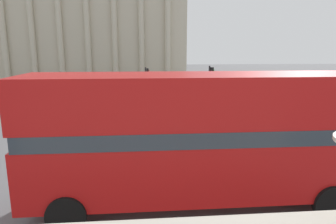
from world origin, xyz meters
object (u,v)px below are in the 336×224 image
plaza_building_left (95,30)px  pedestrian_yellow (181,118)px  pedestrian_blue (95,87)px  traffic_light_far (147,80)px  car_black (278,114)px  traffic_light_mid (210,84)px  traffic_light_near (266,111)px  double_decker_bus (197,135)px  pedestrian_white (108,84)px

plaza_building_left → pedestrian_yellow: plaza_building_left is taller
pedestrian_blue → traffic_light_far: bearing=68.0°
plaza_building_left → traffic_light_far: (8.84, -29.17, -6.23)m
plaza_building_left → car_black: (17.51, -38.10, -7.74)m
traffic_light_mid → traffic_light_near: bearing=-86.9°
double_decker_bus → traffic_light_far: 19.15m
traffic_light_near → pedestrian_white: traffic_light_near is taller
traffic_light_near → pedestrian_blue: size_ratio=2.14×
double_decker_bus → plaza_building_left: 49.69m
pedestrian_yellow → double_decker_bus: bearing=70.8°
plaza_building_left → pedestrian_white: size_ratio=19.59×
double_decker_bus → traffic_light_near: (3.67, 3.56, -0.03)m
plaza_building_left → traffic_light_mid: bearing=-69.7°
traffic_light_near → car_black: 7.77m
pedestrian_white → double_decker_bus: bearing=-159.8°
double_decker_bus → car_black: bearing=46.6°
plaza_building_left → traffic_light_far: bearing=-73.1°
double_decker_bus → traffic_light_far: (-1.25, 19.11, -0.16)m
traffic_light_near → pedestrian_blue: traffic_light_near is taller
plaza_building_left → traffic_light_mid: plaza_building_left is taller
traffic_light_far → pedestrian_white: size_ratio=2.04×
double_decker_bus → traffic_light_far: double_decker_bus is taller
plaza_building_left → pedestrian_blue: 25.58m
plaza_building_left → pedestrian_yellow: 42.14m
pedestrian_blue → pedestrian_yellow: bearing=44.6°
traffic_light_far → pedestrian_yellow: bearing=-80.4°
traffic_light_far → pedestrian_blue: bearing=138.5°
traffic_light_far → pedestrian_yellow: size_ratio=1.96×
traffic_light_mid → traffic_light_far: 8.13m
plaza_building_left → car_black: size_ratio=7.68×
car_black → pedestrian_white: pedestrian_white is taller
double_decker_bus → pedestrian_white: bearing=94.6°
traffic_light_mid → pedestrian_white: (-8.80, 14.38, -1.55)m
double_decker_bus → traffic_light_near: double_decker_bus is taller
pedestrian_white → traffic_light_far: bearing=-141.8°
plaza_building_left → pedestrian_blue: (3.28, -24.24, -7.48)m
traffic_light_far → pedestrian_blue: (-5.56, 4.92, -1.25)m
traffic_light_near → pedestrian_white: (-9.28, 23.12, -1.40)m
traffic_light_far → pedestrian_white: bearing=119.9°
traffic_light_near → car_black: traffic_light_near is taller
plaza_building_left → car_black: bearing=-65.3°
pedestrian_yellow → traffic_light_mid: bearing=-137.4°
traffic_light_far → double_decker_bus: bearing=-86.2°
car_black → traffic_light_near: bearing=173.3°
traffic_light_near → pedestrian_yellow: size_ratio=2.08×
plaza_building_left → traffic_light_near: bearing=-72.9°
traffic_light_mid → pedestrian_white: 16.93m
double_decker_bus → car_black: double_decker_bus is taller
traffic_light_near → pedestrian_blue: bearing=117.1°
pedestrian_white → pedestrian_blue: size_ratio=0.99×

